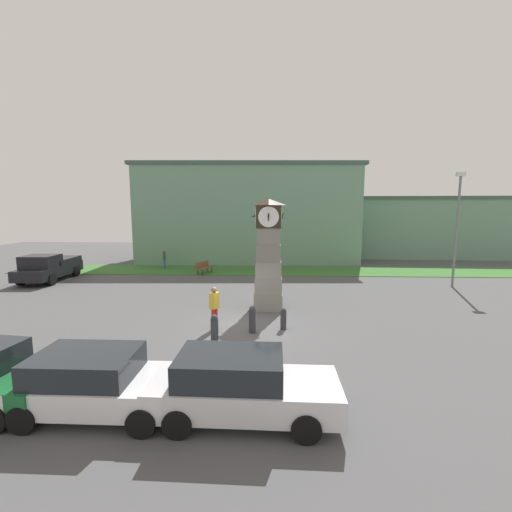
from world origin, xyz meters
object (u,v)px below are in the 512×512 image
Objects in this scene: car_near_tower at (96,382)px; clock_tower at (268,258)px; bollard_near_tower at (214,328)px; pickup_truck at (49,267)px; pedestrian_near_bench at (164,258)px; street_lamp_far_side at (457,223)px; bench at (204,267)px; car_by_building at (240,386)px; bollard_mid_row at (252,319)px; bollard_far_row at (283,319)px; pedestrian_crossing_lot at (214,305)px.

clock_tower is at bearing 65.40° from car_near_tower.
pickup_truck reaches higher than bollard_near_tower.
car_near_tower is at bearing -77.19° from pedestrian_near_bench.
street_lamp_far_side is at bearing 35.02° from bollard_near_tower.
pedestrian_near_bench is at bearing 152.03° from bench.
clock_tower is 9.84m from car_near_tower.
bollard_near_tower is at bearing 106.43° from car_by_building.
clock_tower is 1.21× the size of car_by_building.
bollard_mid_row is 1.21× the size of bollard_far_row.
street_lamp_far_side reaches higher than pedestrian_near_bench.
pickup_truck is at bearing -163.60° from bench.
bollard_near_tower is 16.38m from pedestrian_near_bench.
pickup_truck is (-14.26, 9.26, 0.39)m from bollard_mid_row.
car_by_building is 2.75× the size of pedestrian_near_bench.
bench is at bearing 103.67° from car_by_building.
car_by_building is at bearing -89.83° from bollard_mid_row.
pedestrian_near_bench is at bearing 37.10° from pickup_truck.
street_lamp_far_side is at bearing -15.80° from pedestrian_near_bench.
bollard_near_tower is at bearing -144.98° from street_lamp_far_side.
car_by_building reaches higher than bollard_near_tower.
street_lamp_far_side is at bearing 41.96° from car_near_tower.
pickup_truck is 26.50m from street_lamp_far_side.
car_by_building is at bearing -101.61° from bollard_far_row.
pedestrian_crossing_lot is at bearing -34.97° from pickup_truck.
bollard_mid_row is 5.53m from car_by_building.
car_near_tower is 17.67m from bench.
car_near_tower is at bearing -138.04° from street_lamp_far_side.
bollard_mid_row is at bearing -60.83° from pedestrian_near_bench.
clock_tower is at bearing 102.13° from bollard_far_row.
street_lamp_far_side reaches higher than bollard_mid_row.
clock_tower is at bearing 79.80° from bollard_mid_row.
pedestrian_crossing_lot is (6.32, -13.73, 0.09)m from pedestrian_near_bench.
pedestrian_crossing_lot is (-1.55, 0.37, 0.45)m from bollard_mid_row.
clock_tower is 4.96× the size of bollard_mid_row.
street_lamp_far_side reaches higher than car_by_building.
car_by_building is at bearing -93.78° from clock_tower.
car_near_tower is 20.05m from pedestrian_near_bench.
clock_tower is 3.65m from bollard_far_row.
car_near_tower is at bearing -87.19° from bench.
clock_tower is 5.99× the size of bollard_far_row.
car_near_tower is (-3.43, -5.45, 0.21)m from bollard_mid_row.
car_by_building is 6.10m from pedestrian_crossing_lot.
car_by_building is 18.24m from bench.
pedestrian_near_bench is at bearing 119.17° from bollard_mid_row.
bench is 1.05× the size of pedestrian_near_bench.
bollard_mid_row reaches higher than bench.
car_near_tower is at bearing -114.73° from bollard_near_tower.
clock_tower reaches higher than car_near_tower.
bollard_near_tower is at bearing 65.27° from car_near_tower.
bollard_mid_row is at bearing -161.69° from bollard_far_row.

